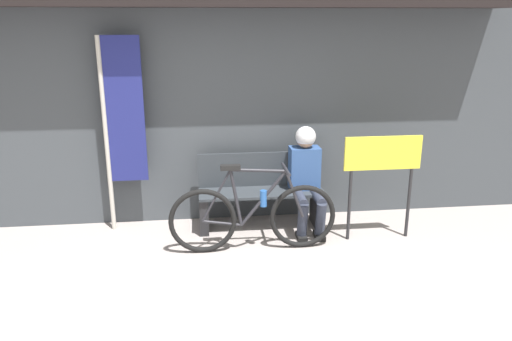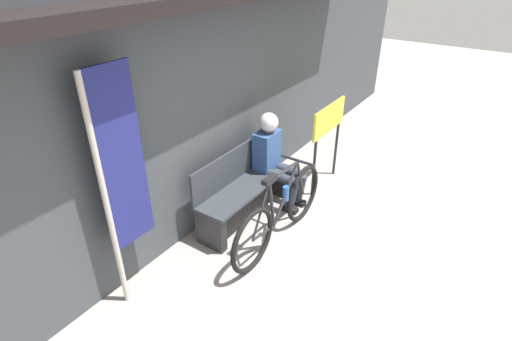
{
  "view_description": "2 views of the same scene",
  "coord_description": "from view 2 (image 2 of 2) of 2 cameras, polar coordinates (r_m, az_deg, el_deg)",
  "views": [
    {
      "loc": [
        -0.12,
        -3.13,
        2.33
      ],
      "look_at": [
        0.46,
        1.75,
        0.82
      ],
      "focal_mm": 35.0,
      "sensor_mm": 36.0,
      "label": 1
    },
    {
      "loc": [
        -2.63,
        -0.17,
        2.9
      ],
      "look_at": [
        0.51,
        1.98,
        0.74
      ],
      "focal_mm": 28.0,
      "sensor_mm": 36.0,
      "label": 2
    }
  ],
  "objects": [
    {
      "name": "banner_pole",
      "position": [
        3.41,
        -19.12,
        -0.41
      ],
      "size": [
        0.45,
        0.05,
        2.16
      ],
      "color": "#B7B2A8",
      "rests_on": "ground_plane"
    },
    {
      "name": "storefront_wall",
      "position": [
        3.99,
        -11.31,
        10.99
      ],
      "size": [
        12.0,
        0.56,
        3.2
      ],
      "color": "#3D4247",
      "rests_on": "ground_plane"
    },
    {
      "name": "signboard",
      "position": [
        5.25,
        10.31,
        6.27
      ],
      "size": [
        0.83,
        0.04,
        1.15
      ],
      "color": "#232326",
      "rests_on": "ground_plane"
    },
    {
      "name": "bicycle",
      "position": [
        4.33,
        3.47,
        -6.04
      ],
      "size": [
        1.73,
        0.4,
        0.94
      ],
      "color": "black",
      "rests_on": "ground_plane"
    },
    {
      "name": "park_bench_near",
      "position": [
        4.72,
        -1.89,
        -2.58
      ],
      "size": [
        1.42,
        0.42,
        0.85
      ],
      "color": "#2D3338",
      "rests_on": "ground_plane"
    },
    {
      "name": "ground_plane",
      "position": [
        3.92,
        21.65,
        -20.96
      ],
      "size": [
        24.0,
        24.0,
        0.0
      ],
      "primitive_type": "plane",
      "color": "gray"
    },
    {
      "name": "person_seated",
      "position": [
        4.88,
        2.58,
        2.5
      ],
      "size": [
        0.34,
        0.63,
        1.18
      ],
      "color": "#2D3342",
      "rests_on": "ground_plane"
    }
  ]
}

